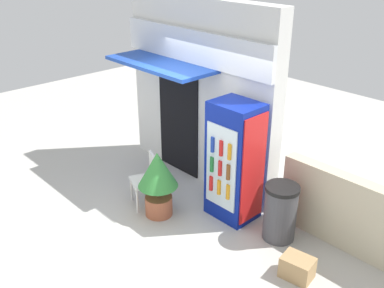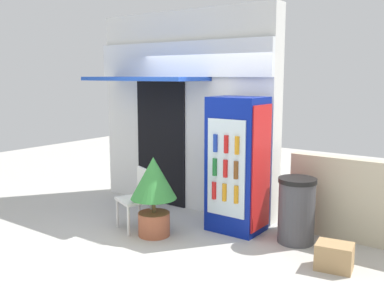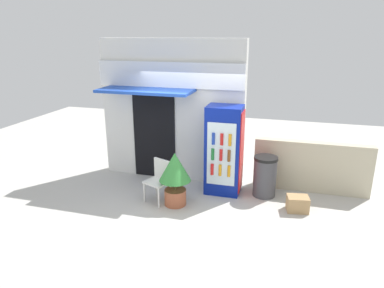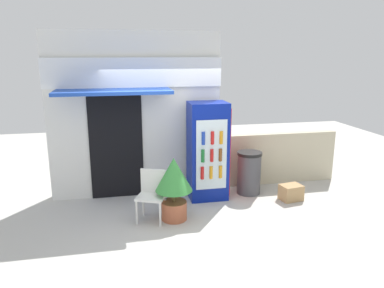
% 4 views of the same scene
% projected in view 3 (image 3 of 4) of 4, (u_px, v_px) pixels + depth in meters
% --- Properties ---
extents(ground, '(16.00, 16.00, 0.00)m').
position_uv_depth(ground, '(179.00, 206.00, 7.00)').
color(ground, beige).
extents(storefront_building, '(3.33, 1.13, 3.20)m').
position_uv_depth(storefront_building, '(171.00, 109.00, 8.00)').
color(storefront_building, silver).
rests_on(storefront_building, ground).
extents(drink_cooler, '(0.75, 0.64, 1.90)m').
position_uv_depth(drink_cooler, '(224.00, 150.00, 7.37)').
color(drink_cooler, navy).
rests_on(drink_cooler, ground).
extents(plastic_chair, '(0.58, 0.55, 0.87)m').
position_uv_depth(plastic_chair, '(160.00, 178.00, 7.10)').
color(plastic_chair, silver).
rests_on(plastic_chair, ground).
extents(potted_plant_near_shop, '(0.63, 0.63, 1.10)m').
position_uv_depth(potted_plant_near_shop, '(175.00, 173.00, 6.88)').
color(potted_plant_near_shop, '#AD5B3D').
rests_on(potted_plant_near_shop, ground).
extents(trash_bin, '(0.50, 0.50, 0.87)m').
position_uv_depth(trash_bin, '(265.00, 176.00, 7.34)').
color(trash_bin, '#47474C').
rests_on(trash_bin, ground).
extents(stone_boundary_wall, '(2.43, 0.22, 1.11)m').
position_uv_depth(stone_boundary_wall, '(311.00, 167.00, 7.54)').
color(stone_boundary_wall, beige).
rests_on(stone_boundary_wall, ground).
extents(cardboard_box, '(0.45, 0.37, 0.30)m').
position_uv_depth(cardboard_box, '(298.00, 204.00, 6.78)').
color(cardboard_box, tan).
rests_on(cardboard_box, ground).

